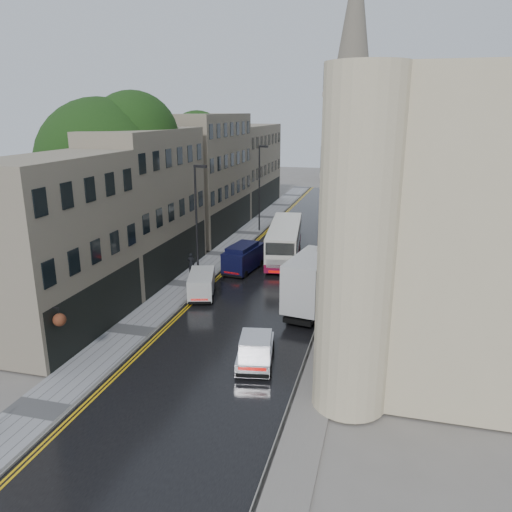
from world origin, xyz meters
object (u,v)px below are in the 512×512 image
at_px(tree_far, 178,175).
at_px(silver_hatchback, 237,362).
at_px(lamp_post_near, 197,227).
at_px(white_lorry, 290,289).
at_px(white_van, 189,291).
at_px(navy_van, 225,261).
at_px(lamp_post_far, 259,189).
at_px(pedestrian, 191,263).
at_px(tree_near, 104,187).
at_px(cream_bus, 268,250).

xyz_separation_m(tree_far, silver_hatchback, (13.76, -25.32, -5.49)).
xyz_separation_m(silver_hatchback, lamp_post_near, (-6.52, 11.64, 3.72)).
height_order(white_lorry, lamp_post_near, lamp_post_near).
bearing_deg(white_lorry, lamp_post_near, 161.34).
xyz_separation_m(white_lorry, white_van, (-6.96, 0.54, -1.04)).
bearing_deg(tree_far, navy_van, -52.26).
bearing_deg(silver_hatchback, tree_far, 108.47).
xyz_separation_m(white_lorry, navy_van, (-6.46, 6.83, -0.74)).
bearing_deg(white_van, white_lorry, -20.69).
xyz_separation_m(lamp_post_near, lamp_post_far, (0.02, 17.82, 0.08)).
bearing_deg(pedestrian, tree_near, 3.27).
bearing_deg(white_van, tree_far, 98.51).
xyz_separation_m(silver_hatchback, lamp_post_far, (-6.50, 29.46, 3.80)).
xyz_separation_m(tree_near, white_lorry, (15.16, -4.69, -5.03)).
bearing_deg(tree_near, navy_van, 13.81).
height_order(tree_near, silver_hatchback, tree_near).
bearing_deg(tree_far, white_lorry, -49.96).
height_order(silver_hatchback, lamp_post_near, lamp_post_near).
distance_m(white_van, lamp_post_near, 5.03).
distance_m(navy_van, lamp_post_near, 4.48).
relative_size(cream_bus, white_van, 2.86).
bearing_deg(cream_bus, pedestrian, -157.33).
xyz_separation_m(white_lorry, silver_hatchback, (-1.10, -7.63, -1.18)).
relative_size(tree_far, white_lorry, 1.73).
xyz_separation_m(tree_far, white_lorry, (14.86, -17.69, -4.32)).
xyz_separation_m(cream_bus, lamp_post_far, (-3.89, 12.19, 3.04)).
bearing_deg(lamp_post_far, tree_near, -103.40).
xyz_separation_m(tree_far, navy_van, (8.40, -10.86, -5.05)).
height_order(white_lorry, silver_hatchback, white_lorry).
bearing_deg(silver_hatchback, lamp_post_near, 109.20).
height_order(white_van, pedestrian, white_van).
bearing_deg(lamp_post_near, navy_van, 73.85).
bearing_deg(white_lorry, pedestrian, 153.97).
xyz_separation_m(pedestrian, lamp_post_near, (1.53, -2.43, 3.54)).
bearing_deg(cream_bus, tree_far, 136.42).
xyz_separation_m(tree_near, white_van, (8.20, -4.15, -6.07)).
bearing_deg(white_van, lamp_post_near, 84.56).
height_order(white_van, lamp_post_far, lamp_post_far).
height_order(tree_far, lamp_post_far, tree_far).
distance_m(tree_far, white_lorry, 23.50).
bearing_deg(tree_far, lamp_post_far, 29.66).
relative_size(tree_far, lamp_post_near, 1.44).
height_order(pedestrian, lamp_post_near, lamp_post_near).
height_order(white_lorry, white_van, white_lorry).
distance_m(white_lorry, navy_van, 9.43).
bearing_deg(tree_near, white_van, -26.82).
bearing_deg(lamp_post_near, pedestrian, 128.55).
relative_size(silver_hatchback, pedestrian, 2.39).
xyz_separation_m(silver_hatchback, navy_van, (-5.36, 14.46, 0.44)).
xyz_separation_m(tree_near, cream_bus, (11.45, 4.94, -5.45)).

